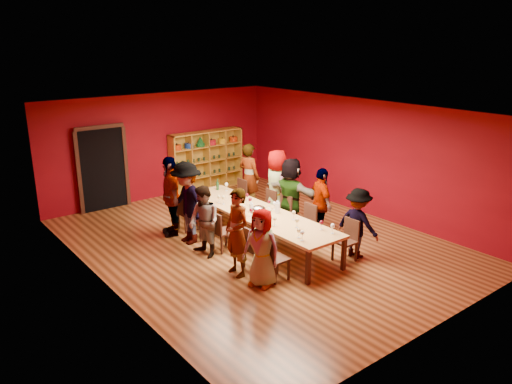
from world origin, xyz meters
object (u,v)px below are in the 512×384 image
person_left_0 (262,248)px  chair_person_right_2 (283,212)px  chair_person_right_3 (268,206)px  spittoon_bowl (259,209)px  chair_person_left_1 (253,246)px  chair_person_right_1 (307,221)px  person_left_3 (187,203)px  person_right_3 (277,187)px  person_right_1 (321,203)px  person_right_4 (249,177)px  chair_person_left_0 (273,257)px  person_right_2 (291,194)px  tasting_table (257,214)px  person_right_0 (358,223)px  person_left_4 (171,196)px  chair_person_left_4 (185,211)px  chair_person_left_3 (200,219)px  chair_person_left_2 (221,230)px  wine_bottle (218,186)px  person_left_1 (237,233)px  person_left_2 (204,222)px  chair_person_right_4 (239,194)px

person_left_0 → chair_person_right_2: person_left_0 is taller
chair_person_right_3 → spittoon_bowl: 1.28m
chair_person_left_1 → chair_person_right_1: (1.82, 0.36, 0.00)m
person_left_3 → person_right_3: (2.42, -0.25, -0.01)m
person_right_1 → person_right_4: 2.60m
chair_person_left_1 → chair_person_left_0: bearing=-90.0°
chair_person_left_0 → chair_person_right_2: 2.58m
chair_person_left_1 → person_right_2: size_ratio=0.50×
chair_person_right_1 → person_right_3: person_right_3 is taller
tasting_table → person_right_0: size_ratio=2.99×
person_left_4 → chair_person_right_2: person_left_4 is taller
chair_person_left_0 → person_left_3: bearing=96.8°
chair_person_left_0 → person_left_4: 3.35m
chair_person_left_4 → person_right_1: (2.26, -2.31, 0.34)m
person_left_3 → chair_person_left_4: person_left_3 is taller
chair_person_right_1 → chair_person_right_2: size_ratio=1.00×
spittoon_bowl → person_right_3: bearing=33.8°
chair_person_left_3 → spittoon_bowl: spittoon_bowl is taller
chair_person_right_2 → person_right_2: person_right_2 is taller
chair_person_left_3 → person_right_1: (2.26, -1.64, 0.34)m
chair_person_right_1 → spittoon_bowl: spittoon_bowl is taller
person_right_0 → spittoon_bowl: person_right_0 is taller
chair_person_left_2 → wine_bottle: bearing=57.8°
chair_person_left_3 → tasting_table: bearing=-47.3°
chair_person_left_3 → wine_bottle: (1.13, 0.94, 0.37)m
chair_person_left_1 → chair_person_left_2: same height
chair_person_left_4 → spittoon_bowl: (0.88, -1.73, 0.33)m
person_left_1 → person_right_1: person_left_1 is taller
person_left_2 → person_left_3: person_left_3 is taller
person_right_1 → chair_person_right_4: person_right_1 is taller
person_left_0 → chair_person_left_1: person_left_0 is taller
person_left_1 → person_right_0: 2.64m
person_left_2 → person_left_3: bearing=172.1°
chair_person_left_4 → person_left_1: bearing=-98.1°
person_left_1 → wine_bottle: size_ratio=6.02×
person_left_1 → chair_person_right_1: 2.26m
person_left_4 → chair_person_right_3: 2.40m
chair_person_right_4 → person_left_2: bearing=-140.8°
chair_person_left_2 → person_right_1: size_ratio=0.53×
person_right_3 → chair_person_right_4: 1.32m
person_right_2 → chair_person_left_0: bearing=119.2°
tasting_table → person_left_3: size_ratio=2.39×
person_right_2 → wine_bottle: person_right_2 is taller
chair_person_left_3 → person_left_3: size_ratio=0.47×
person_right_2 → chair_person_right_3: person_right_2 is taller
person_left_3 → chair_person_right_3: bearing=83.8°
person_left_0 → person_left_1: (-0.10, 0.64, 0.12)m
chair_person_left_0 → chair_person_left_3: (0.00, 2.63, 0.00)m
chair_person_left_3 → person_left_3: (-0.31, -0.00, 0.44)m
chair_person_left_4 → chair_person_left_3: bearing=-90.0°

